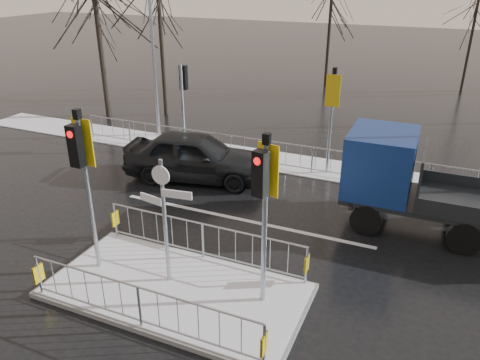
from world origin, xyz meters
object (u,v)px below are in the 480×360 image
at_px(traffic_island, 175,278).
at_px(car_far_lane, 195,156).
at_px(street_lamp_left, 153,32).
at_px(flatbed_truck, 410,179).

relative_size(traffic_island, car_far_lane, 1.20).
relative_size(car_far_lane, street_lamp_left, 0.61).
height_order(traffic_island, car_far_lane, traffic_island).
relative_size(traffic_island, street_lamp_left, 0.73).
distance_m(flatbed_truck, street_lamp_left, 12.04).
bearing_deg(car_far_lane, traffic_island, -167.10).
xyz_separation_m(traffic_island, car_far_lane, (-2.69, 5.96, 0.46)).
bearing_deg(traffic_island, car_far_lane, 114.27).
relative_size(car_far_lane, flatbed_truck, 0.84).
xyz_separation_m(car_far_lane, flatbed_truck, (7.19, -0.56, 0.62)).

